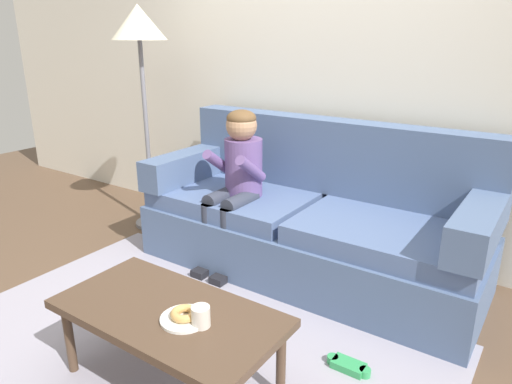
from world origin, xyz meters
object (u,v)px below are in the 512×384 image
object	(u,v)px
mug	(201,316)
floor_lamp	(140,38)
donut	(184,314)
coffee_table	(169,318)
couch	(311,222)
toy_controller	(348,367)
person_child	(237,174)

from	to	relation	value
mug	floor_lamp	bearing A→B (deg)	141.94
floor_lamp	mug	bearing A→B (deg)	-38.06
donut	mug	distance (m)	0.09
mug	coffee_table	bearing A→B (deg)	176.98
couch	mug	distance (m)	1.42
donut	mug	world-z (taller)	mug
mug	toy_controller	world-z (taller)	mug
person_child	mug	size ratio (longest dim) A/B	12.24
coffee_table	donut	size ratio (longest dim) A/B	8.75
donut	couch	bearing A→B (deg)	95.34
coffee_table	toy_controller	xyz separation A→B (m)	(0.65, 0.55, -0.34)
person_child	coffee_table	bearing A→B (deg)	-67.56
mug	toy_controller	bearing A→B (deg)	51.87
person_child	toy_controller	xyz separation A→B (m)	(1.13, -0.62, -0.65)
couch	floor_lamp	bearing A→B (deg)	-178.20
mug	couch	bearing A→B (deg)	98.81
donut	floor_lamp	bearing A→B (deg)	140.35
mug	toy_controller	distance (m)	0.84
person_child	toy_controller	bearing A→B (deg)	-28.83
floor_lamp	toy_controller	bearing A→B (deg)	-19.99
coffee_table	toy_controller	bearing A→B (deg)	40.61
coffee_table	floor_lamp	distance (m)	2.35
coffee_table	couch	bearing A→B (deg)	90.60
coffee_table	mug	distance (m)	0.22
donut	floor_lamp	world-z (taller)	floor_lamp
couch	toy_controller	distance (m)	1.12
person_child	couch	bearing A→B (deg)	24.55
person_child	donut	size ratio (longest dim) A/B	9.18
coffee_table	mug	bearing A→B (deg)	-3.02
coffee_table	person_child	xyz separation A→B (m)	(-0.49, 1.18, 0.30)
couch	toy_controller	world-z (taller)	couch
toy_controller	floor_lamp	size ratio (longest dim) A/B	0.13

